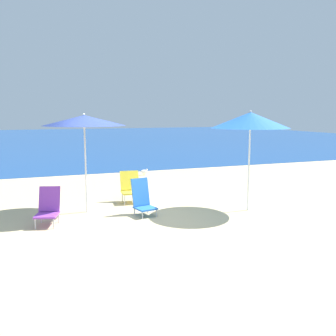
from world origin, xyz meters
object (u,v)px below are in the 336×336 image
object	(u,v)px
beach_umbrella_navy	(84,121)
beach_chair_blue	(142,199)
beach_chair_purple	(48,207)
seagull	(144,171)
beach_umbrella_blue	(250,120)
beach_chair_yellow	(130,186)

from	to	relation	value
beach_umbrella_navy	beach_chair_blue	xyz separation A→B (m)	(1.12, -0.66, -1.71)
beach_chair_purple	seagull	size ratio (longest dim) A/B	2.77
beach_umbrella_blue	seagull	distance (m)	5.93
seagull	beach_chair_blue	bearing A→B (deg)	-107.72
beach_umbrella_blue	seagull	bearing A→B (deg)	97.84
beach_umbrella_navy	seagull	size ratio (longest dim) A/B	8.26
beach_chair_blue	seagull	world-z (taller)	beach_chair_blue
beach_chair_purple	beach_chair_yellow	distance (m)	2.42
beach_umbrella_navy	beach_chair_yellow	distance (m)	2.14
beach_chair_blue	seagull	bearing A→B (deg)	60.65
beach_chair_yellow	beach_chair_blue	distance (m)	1.27
beach_umbrella_blue	beach_umbrella_navy	size ratio (longest dim) A/B	1.03
beach_chair_purple	beach_chair_yellow	size ratio (longest dim) A/B	0.97
beach_chair_purple	beach_umbrella_navy	bearing A→B (deg)	54.56
beach_umbrella_navy	beach_chair_purple	xyz separation A→B (m)	(-0.87, -0.66, -1.71)
beach_umbrella_navy	seagull	world-z (taller)	beach_umbrella_navy
beach_chair_purple	beach_chair_blue	world-z (taller)	beach_chair_blue
beach_umbrella_blue	beach_chair_purple	bearing A→B (deg)	173.35
beach_chair_purple	seagull	world-z (taller)	beach_chair_purple
beach_chair_blue	seagull	size ratio (longest dim) A/B	2.98
beach_umbrella_blue	beach_chair_purple	world-z (taller)	beach_umbrella_blue
beach_umbrella_blue	beach_chair_blue	world-z (taller)	beach_umbrella_blue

